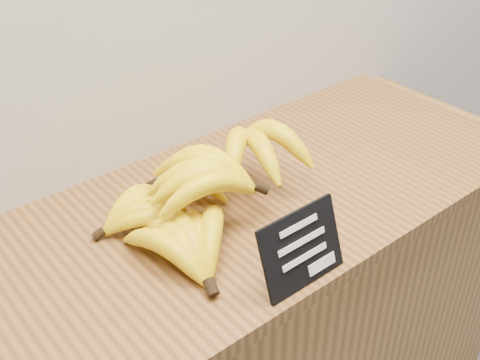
% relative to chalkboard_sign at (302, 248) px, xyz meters
% --- Properties ---
extents(counter_top, '(1.37, 0.54, 0.03)m').
position_rel_chalkboard_sign_xyz_m(counter_top, '(0.02, 0.23, -0.08)').
color(counter_top, brown).
rests_on(counter_top, counter).
extents(chalkboard_sign, '(0.16, 0.05, 0.12)m').
position_rel_chalkboard_sign_xyz_m(chalkboard_sign, '(0.00, 0.00, 0.00)').
color(chalkboard_sign, black).
rests_on(chalkboard_sign, counter_top).
extents(banana_pile, '(0.52, 0.39, 0.13)m').
position_rel_chalkboard_sign_xyz_m(banana_pile, '(-0.02, 0.24, -0.00)').
color(banana_pile, yellow).
rests_on(banana_pile, counter_top).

